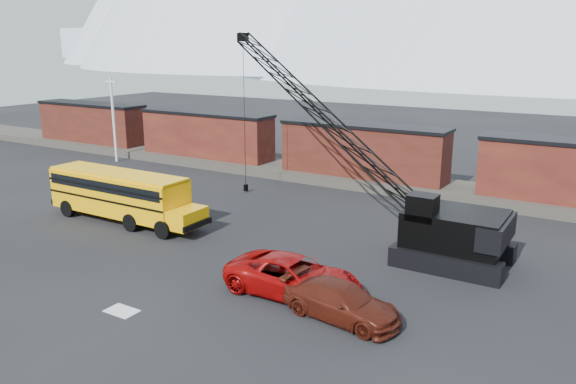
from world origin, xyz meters
name	(u,v)px	position (x,y,z in m)	size (l,w,h in m)	color
ground	(177,276)	(0.00, 0.00, 0.00)	(160.00, 160.00, 0.00)	black
gravel_berm	(362,180)	(0.00, 22.00, 0.35)	(120.00, 5.00, 0.70)	#4B453E
boxcar_west_far	(92,122)	(-32.00, 22.00, 2.76)	(13.70, 3.10, 4.17)	#581E18
boxcar_west_near	(207,134)	(-16.00, 22.00, 2.76)	(13.70, 3.10, 4.17)	#401213
boxcar_mid	(363,150)	(0.00, 22.00, 2.76)	(13.70, 3.10, 4.17)	#581E18
utility_pole	(114,118)	(-24.00, 18.00, 4.15)	(1.40, 0.24, 8.00)	silver
snow_patch	(122,311)	(0.50, -4.00, 0.01)	(1.40, 0.90, 0.02)	silver
school_bus	(122,194)	(-8.91, 4.90, 1.79)	(11.65, 2.65, 3.19)	#FFAE05
red_pickup	(293,277)	(5.90, 1.20, 0.88)	(2.91, 6.31, 1.75)	#970707
maroon_suv	(341,302)	(8.74, 0.26, 0.75)	(2.10, 5.17, 1.50)	#47160C
crawler_crane	(322,114)	(1.58, 11.84, 6.80)	(20.78, 8.81, 11.96)	black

